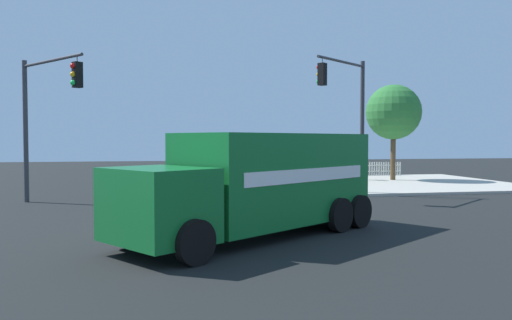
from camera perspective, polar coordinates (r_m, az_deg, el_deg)
The scene contains 8 objects.
ground_plane at distance 15.74m, azimuth -4.24°, elevation -7.57°, with size 100.00×100.00×0.00m, color black.
sidewalk_corner_near at distance 32.09m, azimuth 16.37°, elevation -2.49°, with size 11.86×11.86×0.14m, color #B2ADA0.
delivery_truck at distance 14.16m, azimuth 0.38°, elevation -2.57°, with size 8.02×6.73×2.86m.
traffic_light_primary at distance 22.70m, azimuth -22.80°, elevation 5.47°, with size 3.00×3.87×6.07m.
traffic_light_secondary at distance 24.19m, azimuth 10.41°, elevation 5.98°, with size 3.20×2.64×6.32m.
pedestrian_near_corner at distance 32.98m, azimuth 11.88°, elevation -0.42°, with size 0.29×0.52×1.78m.
picket_fence_run at distance 37.18m, azimuth 12.32°, elevation -0.96°, with size 5.14×0.05×0.95m.
shade_tree_near at distance 33.50m, azimuth 15.09°, elevation 5.15°, with size 3.47×3.47×6.03m.
Camera 1 is at (1.87, 15.40, 2.69)m, focal length 35.85 mm.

